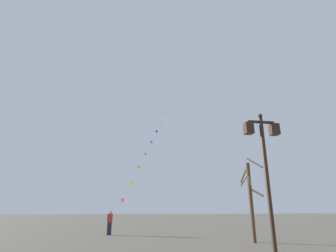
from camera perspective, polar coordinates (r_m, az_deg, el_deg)
ground_plane at (r=21.48m, az=-6.04°, el=-22.35°), size 160.00×160.00×0.00m
twin_lantern_lamp_post at (r=9.46m, az=20.24°, el=-6.48°), size 1.23×0.28×5.06m
kite_train at (r=28.33m, az=-4.96°, el=-6.18°), size 6.14×10.57×14.21m
kite_flyer at (r=21.23m, az=-12.52°, el=-19.66°), size 0.40×0.62×1.71m
bare_tree at (r=17.03m, az=17.50°, el=-14.61°), size 0.88×1.85×4.88m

